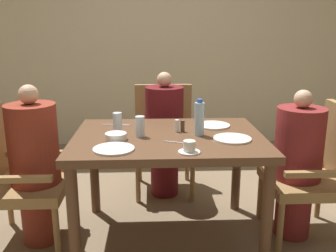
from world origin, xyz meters
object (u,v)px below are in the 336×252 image
bowl_small (116,136)px  chair_right_side (318,169)px  diner_in_left_chair (35,164)px  glass_tall_mid (118,123)px  glass_tall_near (140,126)px  diner_in_right_chair (297,163)px  plate_main_right (114,149)px  water_bottle (199,119)px  plate_main_left (232,139)px  chair_left_side (14,174)px  diner_in_far_chair (164,133)px  plate_dessert_center (213,125)px  chair_far_side (164,135)px  teacup_with_saucer (189,148)px

bowl_small → chair_right_side: bearing=3.7°
diner_in_left_chair → glass_tall_mid: diner_in_left_chair is taller
bowl_small → glass_tall_near: (0.15, 0.06, 0.05)m
glass_tall_mid → diner_in_right_chair: bearing=-4.0°
plate_main_right → water_bottle: 0.61m
diner_in_right_chair → bowl_small: 1.23m
plate_main_left → chair_left_side: bearing=175.3°
chair_left_side → diner_in_far_chair: 1.25m
chair_left_side → plate_main_left: chair_left_side is taller
diner_in_right_chair → bowl_small: bearing=-175.9°
diner_in_right_chair → bowl_small: (-1.21, -0.09, 0.23)m
plate_main_left → plate_dessert_center: same height
chair_far_side → teacup_with_saucer: size_ratio=7.38×
diner_in_left_chair → plate_main_right: 0.65m
diner_in_left_chair → bowl_small: (0.54, -0.09, 0.21)m
chair_right_side → water_bottle: 0.90m
chair_far_side → plate_dessert_center: bearing=-62.9°
glass_tall_near → chair_far_side: bearing=78.4°
diner_in_left_chair → plate_dessert_center: (1.20, 0.22, 0.19)m
bowl_small → plate_main_left: bearing=-2.3°
glass_tall_mid → teacup_with_saucer: bearing=-45.2°
chair_right_side → diner_in_right_chair: size_ratio=0.89×
plate_dessert_center → chair_left_side: bearing=-170.8°
plate_main_left → teacup_with_saucer: (-0.29, -0.24, 0.02)m
chair_right_side → plate_main_right: 1.40m
chair_left_side → diner_in_right_chair: size_ratio=0.89×
chair_far_side → plate_dessert_center: 0.77m
plate_main_right → bowl_small: size_ratio=1.78×
chair_far_side → chair_right_side: bearing=-40.1°
chair_far_side → bowl_small: size_ratio=6.85×
diner_in_right_chair → water_bottle: diner_in_right_chair is taller
plate_main_left → bowl_small: 0.73m
teacup_with_saucer → glass_tall_near: bearing=130.6°
bowl_small → diner_in_far_chair: bearing=67.5°
plate_dessert_center → chair_right_side: bearing=-17.5°
teacup_with_saucer → chair_far_side: bearing=94.8°
diner_in_right_chair → plate_dessert_center: diner_in_right_chair is taller
plate_dessert_center → glass_tall_near: (-0.51, -0.24, 0.06)m
glass_tall_mid → bowl_small: bearing=-88.9°
diner_in_far_chair → glass_tall_mid: 0.76m
diner_in_left_chair → water_bottle: 1.12m
chair_far_side → glass_tall_mid: (-0.34, -0.78, 0.32)m
diner_in_right_chair → plate_dessert_center: size_ratio=4.31×
glass_tall_mid → chair_far_side: bearing=66.6°
diner_in_left_chair → plate_dessert_center: bearing=10.2°
plate_main_right → diner_in_right_chair: bearing=13.5°
diner_in_left_chair → plate_main_right: (0.55, -0.29, 0.19)m
chair_left_side → plate_main_right: size_ratio=3.86×
diner_in_left_chair → teacup_with_saucer: (0.98, -0.36, 0.22)m
diner_in_far_chair → glass_tall_near: (-0.18, -0.74, 0.26)m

